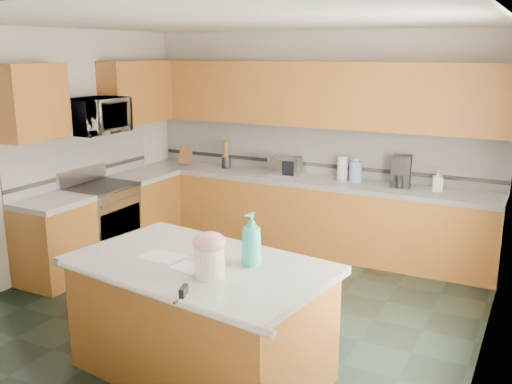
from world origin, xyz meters
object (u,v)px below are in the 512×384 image
Objects in this scene: island_base at (201,322)px; treat_jar at (210,262)px; island_top at (199,266)px; toaster_oven at (285,166)px; soap_bottle_island at (252,239)px; coffee_maker at (401,171)px; knife_block at (186,155)px.

island_base is 0.68m from treat_jar.
island_top is 3.19m from toaster_oven.
soap_bottle_island reaches higher than treat_jar.
island_base is 3.24m from toaster_oven.
coffee_maker is at bearing 84.54° from island_top.
treat_jar is (0.23, -0.21, 0.14)m from island_top.
treat_jar is at bearing -35.40° from island_base.
soap_bottle_island is 1.62× the size of knife_block.
knife_block reaches higher than toaster_oven.
knife_block is 0.68× the size of coffee_maker.
island_base is 7.45× the size of knife_block.
knife_block reaches higher than island_base.
soap_bottle_island is at bearing 58.41° from treat_jar.
soap_bottle_island is (0.38, 0.12, 0.69)m from island_base.
toaster_oven is (1.52, 0.00, -0.01)m from knife_block.
island_top is at bearing -85.31° from toaster_oven.
treat_jar reaches higher than island_top.
treat_jar is at bearing -82.45° from toaster_oven.
knife_block is at bearing 133.59° from island_base.
soap_bottle_island is 3.03m from coffee_maker.
coffee_maker is (0.74, 3.13, 0.67)m from island_base.
island_base is at bearing 7.81° from island_top.
island_top is at bearing -61.82° from knife_block.
soap_bottle_island reaches higher than knife_block.
coffee_maker is at bearing -7.21° from toaster_oven.
treat_jar is at bearing -106.35° from coffee_maker.
treat_jar is 0.38m from soap_bottle_island.
coffee_maker is at bearing 84.54° from island_base.
coffee_maker reaches higher than treat_jar.
soap_bottle_island reaches higher than toaster_oven.
treat_jar is 0.89× the size of knife_block.
treat_jar reaches higher than island_base.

